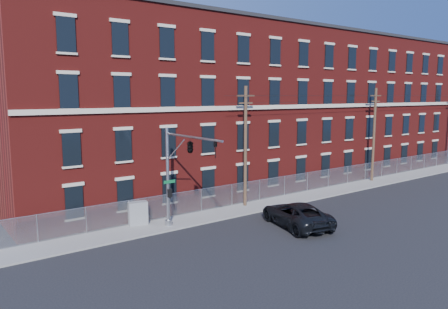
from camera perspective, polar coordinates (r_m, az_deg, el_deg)
ground at (r=31.37m, az=6.55°, el=-9.54°), size 140.00×140.00×0.00m
sidewalk at (r=43.18m, az=13.64°, el=-4.80°), size 65.00×3.00×0.12m
mill_building at (r=48.34m, az=5.74°, el=6.39°), size 55.30×14.32×16.30m
chain_link_fence at (r=43.79m, az=12.37°, el=-3.25°), size 59.06×0.06×1.85m
traffic_signal_mast at (r=28.29m, az=-5.24°, el=-0.22°), size 0.90×6.75×7.00m
utility_pole_near at (r=35.69m, az=2.86°, el=1.39°), size 1.80×0.28×10.00m
utility_pole_mid at (r=49.12m, az=19.28°, el=2.73°), size 1.80×0.28×10.00m
overhead_wires at (r=48.96m, az=19.48°, el=7.14°), size 40.00×0.62×0.62m
pickup_truck at (r=31.56m, az=9.55°, el=-7.84°), size 4.33×6.79×1.75m
utility_cabinet at (r=31.73m, az=-11.35°, el=-7.64°), size 1.45×0.94×1.67m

